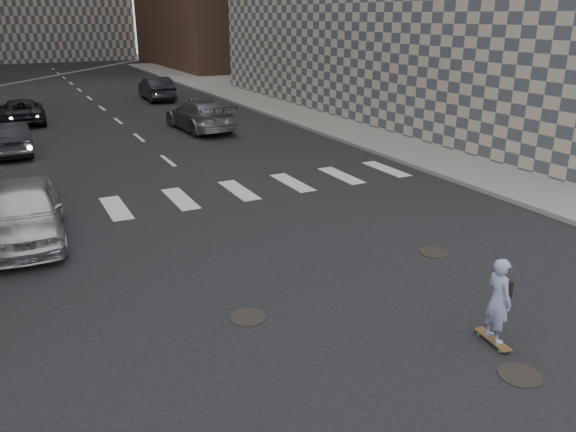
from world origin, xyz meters
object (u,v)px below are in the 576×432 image
traffic_car_a (10,138)px  traffic_car_c (22,111)px  traffic_car_d (201,110)px  silver_sedan (25,212)px  traffic_car_b (200,115)px  traffic_car_e (156,89)px  skateboarder (498,300)px

traffic_car_a → traffic_car_c: bearing=-97.9°
traffic_car_d → traffic_car_c: bearing=-25.5°
silver_sedan → traffic_car_a: 10.66m
traffic_car_b → traffic_car_e: (0.77, 11.44, 0.01)m
traffic_car_a → traffic_car_c: 7.60m
traffic_car_c → traffic_car_e: bearing=-146.9°
silver_sedan → traffic_car_c: (0.85, 18.22, -0.13)m
skateboarder → traffic_car_a: 20.89m
traffic_car_a → traffic_car_c: (0.82, 7.55, -0.02)m
traffic_car_e → silver_sedan: bearing=70.2°
silver_sedan → traffic_car_d: bearing=59.8°
silver_sedan → traffic_car_c: silver_sedan is taller
traffic_car_a → traffic_car_e: 15.94m
skateboarder → traffic_car_a: bearing=117.8°
traffic_car_a → traffic_car_b: (8.69, 1.39, 0.10)m
traffic_car_c → traffic_car_d: traffic_car_d is taller
skateboarder → traffic_car_c: skateboarder is taller
traffic_car_a → traffic_car_e: size_ratio=0.86×
skateboarder → silver_sedan: (-7.03, 9.01, -0.08)m
traffic_car_e → skateboarder: bearing=87.8°
traffic_car_a → traffic_car_c: traffic_car_a is taller
traffic_car_a → traffic_car_b: bearing=-172.6°
traffic_car_a → traffic_car_e: bearing=-128.1°
traffic_car_a → traffic_car_d: (9.25, 2.94, 0.09)m
skateboarder → traffic_car_c: size_ratio=0.35×
traffic_car_a → traffic_car_e: (9.46, 12.84, 0.11)m
skateboarder → traffic_car_e: 32.60m
skateboarder → traffic_car_b: size_ratio=0.31×
skateboarder → traffic_car_d: 22.73m
traffic_car_e → traffic_car_b: bearing=88.3°
skateboarder → traffic_car_d: skateboarder is taller
silver_sedan → traffic_car_d: silver_sedan is taller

